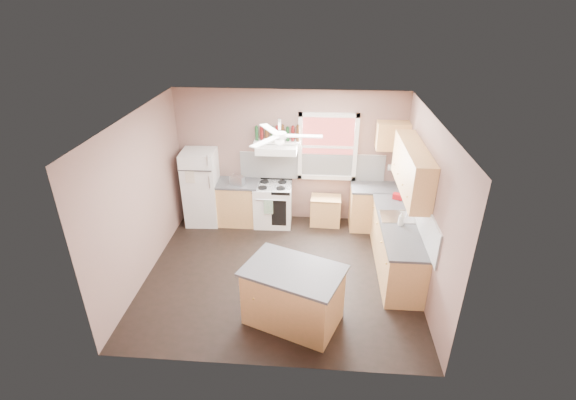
# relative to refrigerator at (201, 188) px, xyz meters

# --- Properties ---
(floor) EXTENTS (4.50, 4.50, 0.00)m
(floor) POSITION_rel_refrigerator_xyz_m (1.76, -1.66, -0.78)
(floor) COLOR black
(floor) RESTS_ON ground
(ceiling) EXTENTS (4.50, 4.50, 0.00)m
(ceiling) POSITION_rel_refrigerator_xyz_m (1.76, -1.66, 1.92)
(ceiling) COLOR white
(ceiling) RESTS_ON ground
(wall_back) EXTENTS (4.50, 0.05, 2.70)m
(wall_back) POSITION_rel_refrigerator_xyz_m (1.76, 0.36, 0.57)
(wall_back) COLOR #7C5D53
(wall_back) RESTS_ON ground
(wall_right) EXTENTS (0.05, 4.00, 2.70)m
(wall_right) POSITION_rel_refrigerator_xyz_m (4.04, -1.66, 0.57)
(wall_right) COLOR #7C5D53
(wall_right) RESTS_ON ground
(wall_left) EXTENTS (0.05, 4.00, 2.70)m
(wall_left) POSITION_rel_refrigerator_xyz_m (-0.51, -1.66, 0.57)
(wall_left) COLOR #7C5D53
(wall_left) RESTS_ON ground
(backsplash_back) EXTENTS (2.90, 0.03, 0.55)m
(backsplash_back) POSITION_rel_refrigerator_xyz_m (2.21, 0.33, 0.40)
(backsplash_back) COLOR white
(backsplash_back) RESTS_ON wall_back
(backsplash_right) EXTENTS (0.03, 2.60, 0.55)m
(backsplash_right) POSITION_rel_refrigerator_xyz_m (4.00, -1.36, 0.40)
(backsplash_right) COLOR white
(backsplash_right) RESTS_ON wall_right
(window_view) EXTENTS (1.00, 0.02, 1.20)m
(window_view) POSITION_rel_refrigerator_xyz_m (2.51, 0.32, 0.82)
(window_view) COLOR maroon
(window_view) RESTS_ON wall_back
(window_frame) EXTENTS (1.16, 0.07, 1.36)m
(window_frame) POSITION_rel_refrigerator_xyz_m (2.51, 0.30, 0.82)
(window_frame) COLOR white
(window_frame) RESTS_ON wall_back
(refrigerator) EXTENTS (0.69, 0.67, 1.55)m
(refrigerator) POSITION_rel_refrigerator_xyz_m (0.00, 0.00, 0.00)
(refrigerator) COLOR white
(refrigerator) RESTS_ON floor
(base_cabinet_left) EXTENTS (0.90, 0.60, 0.86)m
(base_cabinet_left) POSITION_rel_refrigerator_xyz_m (0.70, 0.04, -0.35)
(base_cabinet_left) COLOR tan
(base_cabinet_left) RESTS_ON floor
(counter_left) EXTENTS (0.92, 0.62, 0.04)m
(counter_left) POSITION_rel_refrigerator_xyz_m (0.70, 0.04, 0.10)
(counter_left) COLOR #3F3F41
(counter_left) RESTS_ON base_cabinet_left
(toaster) EXTENTS (0.32, 0.25, 0.18)m
(toaster) POSITION_rel_refrigerator_xyz_m (0.76, -0.06, 0.21)
(toaster) COLOR silver
(toaster) RESTS_ON counter_left
(stove) EXTENTS (0.76, 0.66, 0.86)m
(stove) POSITION_rel_refrigerator_xyz_m (1.44, 0.04, -0.35)
(stove) COLOR white
(stove) RESTS_ON floor
(range_hood) EXTENTS (0.78, 0.50, 0.14)m
(range_hood) POSITION_rel_refrigerator_xyz_m (1.53, 0.09, 0.84)
(range_hood) COLOR white
(range_hood) RESTS_ON wall_back
(bottle_shelf) EXTENTS (0.90, 0.26, 0.03)m
(bottle_shelf) POSITION_rel_refrigerator_xyz_m (1.53, 0.21, 0.94)
(bottle_shelf) COLOR white
(bottle_shelf) RESTS_ON range_hood
(cart) EXTENTS (0.62, 0.42, 0.60)m
(cart) POSITION_rel_refrigerator_xyz_m (2.52, 0.09, -0.47)
(cart) COLOR tan
(cart) RESTS_ON floor
(base_cabinet_corner) EXTENTS (1.00, 0.60, 0.86)m
(base_cabinet_corner) POSITION_rel_refrigerator_xyz_m (3.51, 0.04, -0.35)
(base_cabinet_corner) COLOR tan
(base_cabinet_corner) RESTS_ON floor
(base_cabinet_right) EXTENTS (0.60, 2.20, 0.86)m
(base_cabinet_right) POSITION_rel_refrigerator_xyz_m (3.71, -1.36, -0.35)
(base_cabinet_right) COLOR tan
(base_cabinet_right) RESTS_ON floor
(counter_corner) EXTENTS (1.02, 0.62, 0.04)m
(counter_corner) POSITION_rel_refrigerator_xyz_m (3.51, 0.04, 0.10)
(counter_corner) COLOR #3F3F41
(counter_corner) RESTS_ON base_cabinet_corner
(counter_right) EXTENTS (0.62, 2.22, 0.04)m
(counter_right) POSITION_rel_refrigerator_xyz_m (3.70, -1.36, 0.10)
(counter_right) COLOR #3F3F41
(counter_right) RESTS_ON base_cabinet_right
(sink) EXTENTS (0.55, 0.45, 0.03)m
(sink) POSITION_rel_refrigerator_xyz_m (3.70, -1.16, 0.12)
(sink) COLOR silver
(sink) RESTS_ON counter_right
(faucet) EXTENTS (0.03, 0.03, 0.14)m
(faucet) POSITION_rel_refrigerator_xyz_m (3.86, -1.16, 0.19)
(faucet) COLOR silver
(faucet) RESTS_ON sink
(upper_cabinet_right) EXTENTS (0.33, 1.80, 0.76)m
(upper_cabinet_right) POSITION_rel_refrigerator_xyz_m (3.84, -1.16, 1.00)
(upper_cabinet_right) COLOR tan
(upper_cabinet_right) RESTS_ON wall_right
(upper_cabinet_corner) EXTENTS (0.60, 0.33, 0.52)m
(upper_cabinet_corner) POSITION_rel_refrigerator_xyz_m (3.71, 0.17, 1.12)
(upper_cabinet_corner) COLOR tan
(upper_cabinet_corner) RESTS_ON wall_back
(paper_towel) EXTENTS (0.26, 0.12, 0.12)m
(paper_towel) POSITION_rel_refrigerator_xyz_m (3.83, 0.20, 0.47)
(paper_towel) COLOR white
(paper_towel) RESTS_ON wall_back
(island) EXTENTS (1.48, 1.22, 0.86)m
(island) POSITION_rel_refrigerator_xyz_m (2.05, -2.79, -0.35)
(island) COLOR tan
(island) RESTS_ON floor
(island_top) EXTENTS (1.58, 1.32, 0.04)m
(island_top) POSITION_rel_refrigerator_xyz_m (2.05, -2.79, 0.10)
(island_top) COLOR #3F3F41
(island_top) RESTS_ON island
(ceiling_fan_hub) EXTENTS (0.20, 0.20, 0.08)m
(ceiling_fan_hub) POSITION_rel_refrigerator_xyz_m (1.76, -1.66, 1.67)
(ceiling_fan_hub) COLOR white
(ceiling_fan_hub) RESTS_ON ceiling
(soap_bottle) EXTENTS (0.13, 0.13, 0.25)m
(soap_bottle) POSITION_rel_refrigerator_xyz_m (3.71, -1.44, 0.25)
(soap_bottle) COLOR silver
(soap_bottle) RESTS_ON counter_right
(red_caddy) EXTENTS (0.21, 0.17, 0.10)m
(red_caddy) POSITION_rel_refrigerator_xyz_m (3.82, -0.46, 0.17)
(red_caddy) COLOR red
(red_caddy) RESTS_ON counter_right
(wine_bottles) EXTENTS (0.86, 0.06, 0.31)m
(wine_bottles) POSITION_rel_refrigerator_xyz_m (1.54, 0.21, 1.10)
(wine_bottles) COLOR #143819
(wine_bottles) RESTS_ON bottle_shelf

